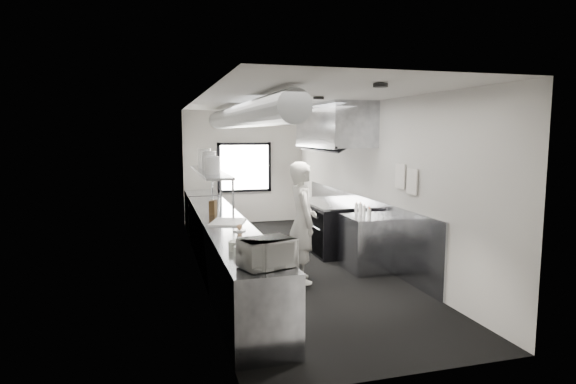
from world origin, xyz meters
TOP-DOWN VIEW (x-y plane):
  - floor at (0.00, 0.00)m, footprint 3.00×8.00m
  - ceiling at (0.00, 0.00)m, footprint 3.00×8.00m
  - wall_back at (0.00, 4.00)m, footprint 3.00×0.02m
  - wall_front at (0.00, -4.00)m, footprint 3.00×0.02m
  - wall_left at (-1.50, 0.00)m, footprint 0.02×8.00m
  - wall_right at (1.50, 0.00)m, footprint 0.02×8.00m
  - wall_cladding at (1.48, 0.30)m, footprint 0.03×5.50m
  - hvac_duct at (-0.70, 0.40)m, footprint 0.40×6.40m
  - service_window at (0.00, 3.96)m, footprint 1.36×0.05m
  - exhaust_hood at (1.10, 0.70)m, footprint 0.81×2.20m
  - prep_counter at (-1.15, -0.50)m, footprint 0.70×6.00m
  - pass_shelf at (-1.19, 1.00)m, footprint 0.45×3.00m
  - range at (1.04, 0.70)m, footprint 0.88×1.60m
  - bottle_station at (1.15, -0.70)m, footprint 0.65×0.80m
  - far_work_table at (-1.15, 3.20)m, footprint 0.70×1.20m
  - notice_sheet_a at (1.47, -1.20)m, footprint 0.02×0.28m
  - notice_sheet_b at (1.47, -1.55)m, footprint 0.02×0.28m
  - line_cook at (-0.04, -0.99)m, footprint 0.48×0.70m
  - microwave at (-1.10, -3.15)m, footprint 0.58×0.51m
  - deli_tub_a at (-1.30, -2.38)m, footprint 0.20×0.20m
  - deli_tub_b at (-1.28, -2.61)m, footprint 0.18×0.18m
  - newspaper at (-0.98, -1.92)m, footprint 0.39×0.47m
  - small_plate at (-1.06, -1.30)m, footprint 0.21×0.21m
  - pastry at (-1.06, -1.30)m, footprint 0.08×0.08m
  - cutting_board at (-1.12, -0.63)m, footprint 0.66×0.76m
  - knife_block at (-1.24, 0.21)m, footprint 0.17×0.23m
  - plate_stack_a at (-1.23, 0.29)m, footprint 0.33×0.33m
  - plate_stack_b at (-1.21, 0.55)m, footprint 0.29×0.29m
  - plate_stack_c at (-1.20, 1.08)m, footprint 0.29×0.29m
  - plate_stack_d at (-1.22, 1.70)m, footprint 0.27×0.27m
  - squeeze_bottle_a at (1.07, -0.98)m, footprint 0.07×0.07m
  - squeeze_bottle_b at (1.11, -0.86)m, footprint 0.07×0.07m
  - squeeze_bottle_c at (1.12, -0.67)m, footprint 0.06×0.06m
  - squeeze_bottle_d at (1.12, -0.52)m, footprint 0.07×0.07m
  - squeeze_bottle_e at (1.11, -0.38)m, footprint 0.07×0.07m

SIDE VIEW (x-z plane):
  - floor at x=0.00m, z-range -0.01..0.01m
  - prep_counter at x=-1.15m, z-range 0.00..0.90m
  - bottle_station at x=1.15m, z-range 0.00..0.90m
  - far_work_table at x=-1.15m, z-range 0.00..0.90m
  - range at x=1.04m, z-range 0.00..0.94m
  - wall_cladding at x=1.48m, z-range 0.00..1.10m
  - newspaper at x=-0.98m, z-range 0.90..0.91m
  - small_plate at x=-1.06m, z-range 0.90..0.92m
  - cutting_board at x=-1.12m, z-range 0.90..0.92m
  - line_cook at x=-0.04m, z-range 0.00..1.84m
  - deli_tub_b at x=-1.28m, z-range 0.90..1.00m
  - deli_tub_a at x=-1.30m, z-range 0.90..1.01m
  - pastry at x=-1.06m, z-range 0.92..1.00m
  - squeeze_bottle_a at x=1.07m, z-range 0.90..1.07m
  - squeeze_bottle_e at x=1.11m, z-range 0.90..1.07m
  - squeeze_bottle_c at x=1.12m, z-range 0.90..1.07m
  - squeeze_bottle_b at x=1.11m, z-range 0.90..1.08m
  - squeeze_bottle_d at x=1.12m, z-range 0.90..1.09m
  - knife_block at x=-1.24m, z-range 0.90..1.13m
  - microwave at x=-1.10m, z-range 0.90..1.20m
  - service_window at x=0.00m, z-range 0.77..2.02m
  - wall_back at x=0.00m, z-range 0.00..2.80m
  - wall_front at x=0.00m, z-range 0.00..2.80m
  - wall_left at x=-1.50m, z-range 0.00..2.80m
  - wall_right at x=1.50m, z-range 0.00..2.80m
  - pass_shelf at x=-1.19m, z-range 1.20..1.88m
  - notice_sheet_b at x=1.47m, z-range 1.36..1.74m
  - notice_sheet_a at x=1.47m, z-range 1.41..1.79m
  - plate_stack_a at x=-1.23m, z-range 1.57..1.86m
  - plate_stack_b at x=-1.21m, z-range 1.57..1.86m
  - plate_stack_c at x=-1.20m, z-range 1.57..1.93m
  - plate_stack_d at x=-1.22m, z-range 1.57..1.95m
  - exhaust_hood at x=1.10m, z-range 1.95..2.83m
  - hvac_duct at x=-0.70m, z-range 2.35..2.75m
  - ceiling at x=0.00m, z-range 2.79..2.80m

